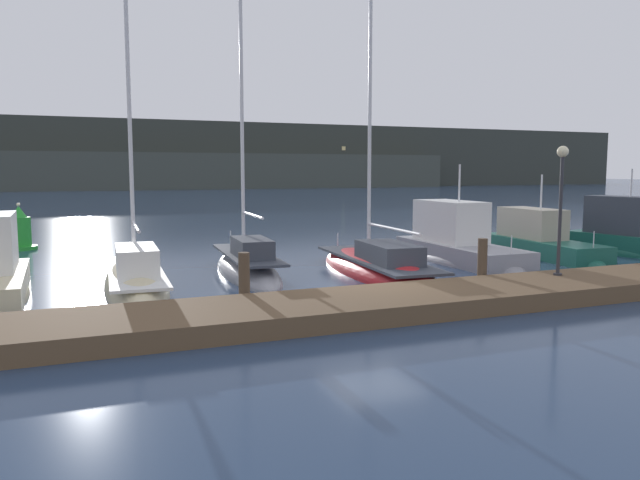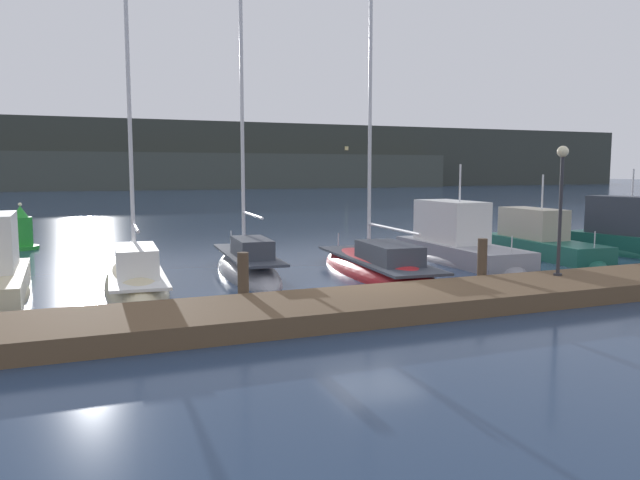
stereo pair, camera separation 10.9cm
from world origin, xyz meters
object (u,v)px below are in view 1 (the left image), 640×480
at_px(sailboat_berth_4, 136,285).
at_px(sailboat_berth_6, 377,271).
at_px(sailboat_berth_5, 248,270).
at_px(channel_buoy, 20,232).
at_px(motorboat_berth_7, 458,251).
at_px(motorboat_berth_9, 628,244).
at_px(dock_lamppost, 561,188).
at_px(motorboat_berth_8, 539,248).

relative_size(sailboat_berth_4, sailboat_berth_6, 0.97).
height_order(sailboat_berth_5, channel_buoy, sailboat_berth_5).
height_order(motorboat_berth_7, motorboat_berth_9, motorboat_berth_7).
height_order(motorboat_berth_9, dock_lamppost, dock_lamppost).
xyz_separation_m(sailboat_berth_4, dock_lamppost, (11.21, -4.81, 2.82)).
relative_size(motorboat_berth_8, dock_lamppost, 1.89).
height_order(sailboat_berth_5, motorboat_berth_9, sailboat_berth_5).
bearing_deg(motorboat_berth_8, motorboat_berth_9, -15.43).
bearing_deg(sailboat_berth_4, motorboat_berth_7, 5.93).
bearing_deg(sailboat_berth_6, sailboat_berth_4, 177.78).
height_order(sailboat_berth_4, dock_lamppost, sailboat_berth_4).
xyz_separation_m(motorboat_berth_8, motorboat_berth_9, (3.70, -1.02, 0.11)).
xyz_separation_m(sailboat_berth_6, motorboat_berth_8, (8.14, 1.46, 0.22)).
distance_m(sailboat_berth_4, motorboat_berth_8, 15.91).
xyz_separation_m(motorboat_berth_8, channel_buoy, (-19.55, 10.30, 0.46)).
distance_m(channel_buoy, dock_lamppost, 22.16).
xyz_separation_m(sailboat_berth_5, motorboat_berth_7, (8.29, -0.02, 0.25)).
bearing_deg(sailboat_berth_5, channel_buoy, 125.95).
height_order(sailboat_berth_4, motorboat_berth_7, sailboat_berth_4).
distance_m(sailboat_berth_6, motorboat_berth_9, 11.85).
bearing_deg(channel_buoy, motorboat_berth_9, -25.95).
relative_size(sailboat_berth_4, dock_lamppost, 2.74).
bearing_deg(motorboat_berth_9, sailboat_berth_5, 175.95).
distance_m(sailboat_berth_5, channel_buoy, 12.61).
distance_m(motorboat_berth_8, motorboat_berth_9, 3.83).
distance_m(motorboat_berth_9, dock_lamppost, 10.03).
bearing_deg(motorboat_berth_8, dock_lamppost, -128.00).
height_order(motorboat_berth_8, dock_lamppost, dock_lamppost).
bearing_deg(motorboat_berth_9, sailboat_berth_6, -177.89).
bearing_deg(channel_buoy, motorboat_berth_8, -27.77).
distance_m(sailboat_berth_5, sailboat_berth_6, 4.31).
distance_m(sailboat_berth_5, dock_lamppost, 10.05).
xyz_separation_m(sailboat_berth_4, motorboat_berth_7, (11.99, 1.24, 0.28)).
xyz_separation_m(motorboat_berth_9, channel_buoy, (-23.25, 11.32, 0.35)).
bearing_deg(dock_lamppost, sailboat_berth_5, 141.02).
height_order(channel_buoy, dock_lamppost, dock_lamppost).
relative_size(motorboat_berth_7, dock_lamppost, 1.98).
bearing_deg(sailboat_berth_6, dock_lamppost, -52.33).
xyz_separation_m(sailboat_berth_4, motorboat_berth_9, (19.56, 0.14, 0.30)).
xyz_separation_m(sailboat_berth_6, dock_lamppost, (3.48, -4.51, 2.84)).
height_order(sailboat_berth_4, sailboat_berth_5, sailboat_berth_4).
xyz_separation_m(motorboat_berth_9, dock_lamppost, (-8.36, -4.95, 2.51)).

